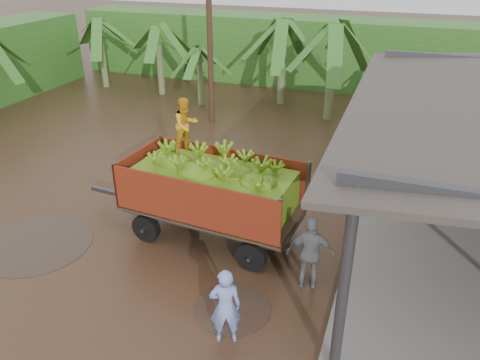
# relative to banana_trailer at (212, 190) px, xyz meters

# --- Properties ---
(ground) EXTENTS (100.00, 100.00, 0.00)m
(ground) POSITION_rel_banana_trailer_xyz_m (-1.43, 0.23, -1.39)
(ground) COLOR black
(ground) RESTS_ON ground
(hedge_north) EXTENTS (22.00, 3.00, 3.60)m
(hedge_north) POSITION_rel_banana_trailer_xyz_m (-3.43, 16.23, 0.41)
(hedge_north) COLOR #2D661E
(hedge_north) RESTS_ON ground
(banana_trailer) EXTENTS (6.48, 2.61, 3.61)m
(banana_trailer) POSITION_rel_banana_trailer_xyz_m (0.00, 0.00, 0.00)
(banana_trailer) COLOR #A72E17
(banana_trailer) RESTS_ON ground
(man_blue) EXTENTS (0.74, 0.62, 1.72)m
(man_blue) POSITION_rel_banana_trailer_xyz_m (1.70, -3.44, -0.53)
(man_blue) COLOR #7E93E6
(man_blue) RESTS_ON ground
(man_grey) EXTENTS (1.14, 0.67, 1.83)m
(man_grey) POSITION_rel_banana_trailer_xyz_m (2.90, -1.23, -0.48)
(man_grey) COLOR slate
(man_grey) RESTS_ON ground
(utility_pole) EXTENTS (1.20, 0.24, 7.98)m
(utility_pole) POSITION_rel_banana_trailer_xyz_m (-3.59, 8.43, 2.65)
(utility_pole) COLOR #47301E
(utility_pole) RESTS_ON ground
(banana_plants) EXTENTS (24.33, 20.84, 4.27)m
(banana_plants) POSITION_rel_banana_trailer_xyz_m (-6.94, 6.83, 0.48)
(banana_plants) COLOR #2D661E
(banana_plants) RESTS_ON ground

